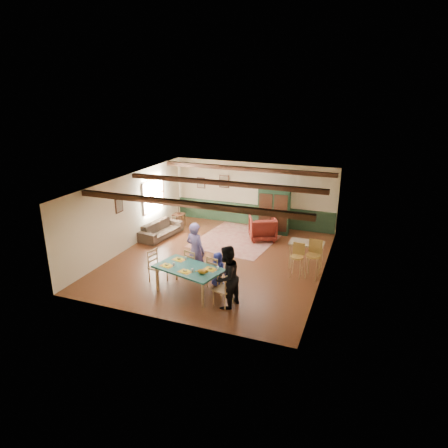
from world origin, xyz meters
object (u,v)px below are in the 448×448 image
(armchair, at_px, (263,228))
(bar_stool_right, at_px, (313,260))
(cat, at_px, (202,271))
(end_table, at_px, (179,220))
(dining_chair_far_left, at_px, (194,264))
(person_man, at_px, (195,251))
(person_child, at_px, (218,269))
(dining_chair_far_right, at_px, (216,271))
(bar_stool_left, at_px, (297,261))
(dining_chair_end_right, at_px, (223,289))
(person_woman, at_px, (227,277))
(dining_table, at_px, (189,280))
(counter_table, at_px, (306,255))
(sofa, at_px, (161,229))
(table_lamp, at_px, (178,208))
(dining_chair_end_left, at_px, (158,267))
(armoire, at_px, (274,210))

(armchair, distance_m, bar_stool_right, 3.57)
(cat, distance_m, end_table, 6.40)
(dining_chair_far_left, relative_size, armchair, 0.99)
(person_man, relative_size, person_child, 1.72)
(dining_chair_far_right, distance_m, bar_stool_left, 2.56)
(dining_chair_end_right, height_order, person_woman, person_woman)
(dining_chair_end_right, xyz_separation_m, person_woman, (0.10, -0.03, 0.37))
(dining_table, bearing_deg, person_man, 102.21)
(dining_chair_far_right, bearing_deg, counter_table, -121.07)
(armchair, distance_m, sofa, 4.01)
(dining_table, distance_m, person_child, 0.95)
(table_lamp, height_order, bar_stool_right, bar_stool_right)
(armchair, xyz_separation_m, counter_table, (2.02, -2.04, -0.01))
(dining_chair_far_left, relative_size, table_lamp, 1.94)
(dining_chair_far_left, xyz_separation_m, person_man, (0.02, 0.08, 0.41))
(counter_table, height_order, bar_stool_left, bar_stool_left)
(dining_table, xyz_separation_m, bar_stool_right, (3.17, 2.20, 0.22))
(cat, bearing_deg, end_table, 137.14)
(dining_table, height_order, person_man, person_man)
(dining_chair_far_right, relative_size, counter_table, 0.92)
(dining_chair_end_left, relative_size, bar_stool_left, 0.92)
(dining_chair_far_left, bearing_deg, person_man, -90.00)
(table_lamp, bearing_deg, person_man, -57.05)
(dining_chair_far_right, height_order, table_lamp, table_lamp)
(dining_table, height_order, bar_stool_left, bar_stool_left)
(person_child, distance_m, table_lamp, 5.65)
(armoire, bearing_deg, end_table, -173.98)
(dining_chair_far_right, distance_m, end_table, 5.70)
(dining_chair_far_left, distance_m, dining_chair_end_right, 1.80)
(dining_chair_end_left, distance_m, person_child, 1.84)
(person_woman, distance_m, bar_stool_right, 3.16)
(dining_chair_far_left, relative_size, dining_chair_end_right, 1.00)
(dining_chair_end_right, relative_size, end_table, 1.77)
(armoire, bearing_deg, table_lamp, -173.98)
(person_child, height_order, cat, person_child)
(dining_chair_end_left, xyz_separation_m, armchair, (2.00, 4.58, -0.04))
(dining_chair_far_right, bearing_deg, dining_chair_far_left, -0.00)
(dining_table, distance_m, sofa, 4.85)
(person_child, xyz_separation_m, sofa, (-3.65, 3.08, -0.23))
(dining_chair_end_right, xyz_separation_m, end_table, (-4.09, 5.41, -0.22))
(table_lamp, distance_m, bar_stool_right, 6.75)
(person_man, xyz_separation_m, cat, (0.73, -1.17, -0.02))
(person_man, bearing_deg, table_lamp, -42.70)
(dining_chair_far_left, xyz_separation_m, table_lamp, (-2.69, 4.27, 0.32))
(dining_chair_end_right, relative_size, armoire, 0.52)
(person_man, height_order, sofa, person_man)
(person_child, relative_size, bar_stool_left, 0.97)
(cat, xyz_separation_m, armoire, (0.50, 6.03, 0.08))
(dining_table, relative_size, person_woman, 1.09)
(armoire, bearing_deg, counter_table, -61.84)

